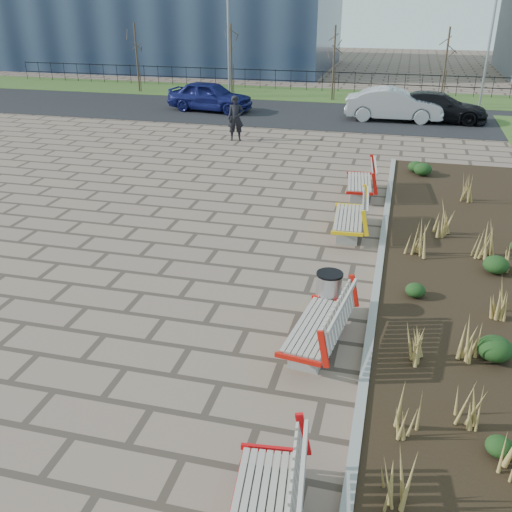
% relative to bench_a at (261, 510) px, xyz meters
% --- Properties ---
extents(ground, '(120.00, 120.00, 0.00)m').
position_rel_bench_a_xyz_m(ground, '(-3.00, 2.66, -0.50)').
color(ground, '#725E4E').
rests_on(ground, ground).
extents(planting_bed, '(4.50, 18.00, 0.10)m').
position_rel_bench_a_xyz_m(planting_bed, '(3.25, 7.66, -0.45)').
color(planting_bed, black).
rests_on(planting_bed, ground).
extents(planting_curb, '(0.16, 18.00, 0.15)m').
position_rel_bench_a_xyz_m(planting_curb, '(0.92, 7.66, -0.42)').
color(planting_curb, gray).
rests_on(planting_curb, ground).
extents(grass_verge_far, '(80.00, 5.00, 0.04)m').
position_rel_bench_a_xyz_m(grass_verge_far, '(-3.00, 30.66, -0.48)').
color(grass_verge_far, '#33511E').
rests_on(grass_verge_far, ground).
extents(road, '(80.00, 7.00, 0.02)m').
position_rel_bench_a_xyz_m(road, '(-3.00, 24.66, -0.49)').
color(road, black).
rests_on(road, ground).
extents(bench_a, '(1.13, 2.19, 1.00)m').
position_rel_bench_a_xyz_m(bench_a, '(0.00, 0.00, 0.00)').
color(bench_a, red).
rests_on(bench_a, ground).
extents(bench_b, '(1.17, 2.20, 1.00)m').
position_rel_bench_a_xyz_m(bench_b, '(0.00, 4.05, 0.00)').
color(bench_b, red).
rests_on(bench_b, ground).
extents(bench_c, '(1.03, 2.15, 1.00)m').
position_rel_bench_a_xyz_m(bench_c, '(0.00, 9.46, 0.00)').
color(bench_c, yellow).
rests_on(bench_c, ground).
extents(bench_d, '(1.10, 2.18, 1.00)m').
position_rel_bench_a_xyz_m(bench_d, '(0.00, 12.58, 0.00)').
color(bench_d, red).
rests_on(bench_d, ground).
extents(litter_bin, '(0.50, 0.50, 0.88)m').
position_rel_bench_a_xyz_m(litter_bin, '(0.05, 5.26, -0.06)').
color(litter_bin, '#B2B2B7').
rests_on(litter_bin, ground).
extents(pedestrian, '(0.77, 0.62, 1.84)m').
position_rel_bench_a_xyz_m(pedestrian, '(-5.67, 18.57, 0.42)').
color(pedestrian, black).
rests_on(pedestrian, ground).
extents(car_blue, '(4.61, 2.36, 1.50)m').
position_rel_bench_a_xyz_m(car_blue, '(-8.74, 24.36, 0.27)').
color(car_blue, navy).
rests_on(car_blue, road).
extents(car_silver, '(4.62, 1.68, 1.51)m').
position_rel_bench_a_xyz_m(car_silver, '(0.61, 24.24, 0.28)').
color(car_silver, '#96989D').
rests_on(car_silver, road).
extents(car_black, '(4.75, 2.13, 1.35)m').
position_rel_bench_a_xyz_m(car_black, '(2.64, 24.60, 0.20)').
color(car_black, black).
rests_on(car_black, road).
extents(tree_a, '(1.40, 1.40, 4.00)m').
position_rel_bench_a_xyz_m(tree_a, '(-15.00, 29.16, 1.54)').
color(tree_a, '#4C3D2D').
rests_on(tree_a, grass_verge_far).
extents(tree_b, '(1.40, 1.40, 4.00)m').
position_rel_bench_a_xyz_m(tree_b, '(-9.00, 29.16, 1.54)').
color(tree_b, '#4C3D2D').
rests_on(tree_b, grass_verge_far).
extents(tree_c, '(1.40, 1.40, 4.00)m').
position_rel_bench_a_xyz_m(tree_c, '(-3.00, 29.16, 1.54)').
color(tree_c, '#4C3D2D').
rests_on(tree_c, grass_verge_far).
extents(tree_d, '(1.40, 1.40, 4.00)m').
position_rel_bench_a_xyz_m(tree_d, '(3.00, 29.16, 1.54)').
color(tree_d, '#4C3D2D').
rests_on(tree_d, grass_verge_far).
extents(lamp_west, '(0.24, 0.60, 6.00)m').
position_rel_bench_a_xyz_m(lamp_west, '(-9.00, 28.66, 2.54)').
color(lamp_west, gray).
rests_on(lamp_west, grass_verge_far).
extents(lamp_east, '(0.24, 0.60, 6.00)m').
position_rel_bench_a_xyz_m(lamp_east, '(5.00, 28.66, 2.54)').
color(lamp_east, gray).
rests_on(lamp_east, grass_verge_far).
extents(railing_fence, '(44.00, 0.10, 1.20)m').
position_rel_bench_a_xyz_m(railing_fence, '(-3.00, 32.16, 0.14)').
color(railing_fence, black).
rests_on(railing_fence, grass_verge_far).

